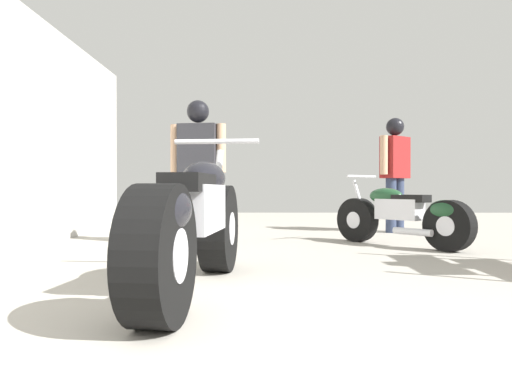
% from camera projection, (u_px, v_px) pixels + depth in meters
% --- Properties ---
extents(ground_plane, '(17.83, 17.83, 0.00)m').
position_uv_depth(ground_plane, '(318.00, 262.00, 4.34)').
color(ground_plane, '#A8A399').
extents(motorcycle_maroon_cruiser, '(0.67, 2.26, 1.05)m').
position_uv_depth(motorcycle_maroon_cruiser, '(194.00, 224.00, 3.00)').
color(motorcycle_maroon_cruiser, black).
rests_on(motorcycle_maroon_cruiser, ground_plane).
extents(motorcycle_black_naked, '(1.23, 1.48, 0.83)m').
position_uv_depth(motorcycle_black_naked, '(402.00, 216.00, 5.48)').
color(motorcycle_black_naked, black).
rests_on(motorcycle_black_naked, ground_plane).
extents(mechanic_in_blue, '(0.59, 0.53, 1.74)m').
position_uv_depth(mechanic_in_blue, '(395.00, 164.00, 7.28)').
color(mechanic_in_blue, '#2D3851').
rests_on(mechanic_in_blue, ground_plane).
extents(mechanic_with_helmet, '(0.67, 0.29, 1.70)m').
position_uv_depth(mechanic_with_helmet, '(198.00, 158.00, 5.60)').
color(mechanic_with_helmet, '#4C4C4C').
rests_on(mechanic_with_helmet, ground_plane).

